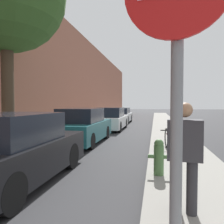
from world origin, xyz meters
name	(u,v)px	position (x,y,z in m)	size (l,w,h in m)	color
ground_plane	(122,130)	(0.00, 16.00, 0.00)	(120.00, 120.00, 0.00)	#333335
sidewalk_left	(79,128)	(-2.90, 16.00, 0.06)	(2.00, 52.00, 0.12)	gray
sidewalk_right	(168,130)	(2.90, 16.00, 0.06)	(2.00, 52.00, 0.12)	gray
building_facade_left	(60,74)	(-4.25, 16.00, 3.72)	(0.70, 52.00, 7.44)	#9E604C
parked_car_black	(14,151)	(-0.85, 6.16, 0.70)	(1.76, 3.96, 1.49)	black
parked_car_teal	(82,127)	(-1.00, 11.09, 0.70)	(1.70, 4.17, 1.50)	black
parked_car_white	(111,119)	(-0.79, 16.13, 0.69)	(1.78, 4.19, 1.46)	black
parked_car_silver	(120,116)	(-0.98, 21.29, 0.66)	(1.78, 4.40, 1.36)	black
fire_hydrant	(159,156)	(2.17, 6.96, 0.53)	(0.47, 0.22, 0.79)	#47703D
traffic_sign_post	(177,56)	(2.20, 3.31, 1.96)	(0.71, 0.19, 2.77)	gray
pedestrian	(185,152)	(2.50, 5.28, 1.00)	(0.50, 0.29, 1.59)	#2D2D33
bicycle	(169,140)	(2.54, 9.65, 0.48)	(0.44, 1.71, 0.70)	black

